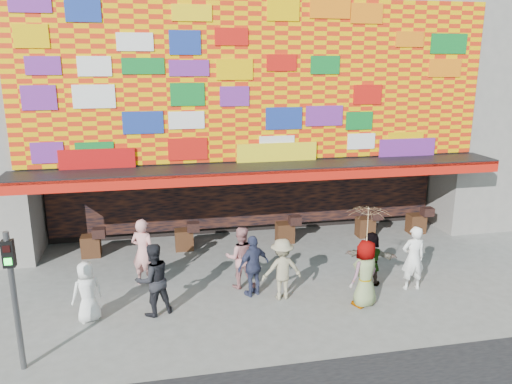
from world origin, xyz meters
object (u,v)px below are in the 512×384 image
ped_f (371,258)px  ped_i (241,257)px  signal_left (13,286)px  ped_a (87,292)px  ped_c (153,279)px  ped_d (282,269)px  ped_g (365,273)px  ped_h (413,258)px  ped_e (253,266)px  parasol (368,225)px  ped_b (143,252)px

ped_f → ped_i: 3.68m
signal_left → ped_a: size_ratio=1.96×
ped_c → ped_f: bearing=163.3°
signal_left → ped_d: bearing=18.4°
ped_g → ped_a: bearing=-30.5°
ped_d → ped_h: ped_h is taller
ped_a → ped_i: bearing=169.4°
ped_d → ped_f: (2.68, 0.34, -0.06)m
ped_h → ped_i: (-4.64, 1.07, -0.03)m
ped_e → ped_a: bearing=-18.3°
signal_left → parasol: signal_left is taller
signal_left → ped_i: (5.08, 2.90, -0.98)m
ped_a → ped_g: 6.94m
ped_b → ped_d: (3.61, -1.61, -0.14)m
ped_c → ped_e: bearing=169.6°
ped_a → ped_d: size_ratio=0.92×
signal_left → parasol: size_ratio=1.55×
signal_left → ped_e: size_ratio=1.77×
ped_a → ped_d: 4.93m
ped_a → ped_h: (8.61, 0.05, 0.15)m
ped_e → ped_i: 0.62m
ped_b → ped_c: size_ratio=1.04×
ped_d → parasol: size_ratio=0.86×
parasol → ped_d: bearing=157.5°
ped_d → ped_h: 3.69m
ped_d → ped_e: (-0.71, 0.33, 0.01)m
ped_f → ped_e: bearing=24.6°
parasol → ped_b: bearing=156.5°
ped_a → ped_i: 4.12m
ped_a → ped_d: (4.92, 0.22, 0.07)m
ped_a → ped_f: (7.60, 0.56, 0.01)m
ped_g → ped_e: bearing=-48.7°
ped_h → parasol: 2.22m
ped_a → ped_h: size_ratio=0.84×
ped_g → ped_i: bearing=-55.8°
ped_g → parasol: 1.30m
ped_f → ped_c: bearing=29.7°
signal_left → ped_c: signal_left is taller
ped_f → ped_i: ped_i is taller
ped_c → ped_i: (2.39, 1.10, -0.05)m
ped_d → ped_f: bearing=-175.7°
ped_e → ped_h: bearing=147.6°
ped_i → parasol: parasol is taller
ped_b → ped_h: size_ratio=1.06×
ped_c → ped_g: (5.34, -0.62, -0.04)m
ped_b → parasol: 6.23m
ped_d → ped_b: bearing=-27.0°
ped_h → ped_c: bearing=2.7°
ped_c → ped_e: ped_c is taller
ped_a → ped_d: ped_d is taller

